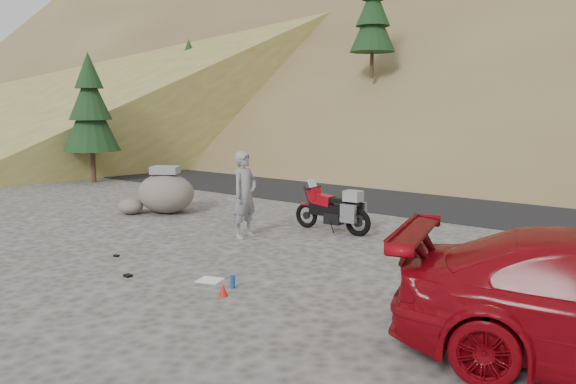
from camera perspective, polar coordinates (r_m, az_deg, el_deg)
name	(u,v)px	position (r m, az deg, el deg)	size (l,w,h in m)	color
ground	(204,246)	(12.19, -8.58, -5.44)	(140.00, 140.00, 0.00)	#474542
road	(398,195)	(19.36, 11.15, -0.26)	(120.00, 7.00, 0.05)	black
conifer_verge	(90,108)	(23.32, -19.45, 8.03)	(2.20, 2.20, 5.04)	#3B2215
motorcycle	(335,210)	(13.29, 4.82, -1.85)	(2.09, 0.61, 1.24)	black
man	(245,237)	(12.87, -4.36, -4.61)	(0.72, 0.47, 1.97)	gray
boulder	(166,193)	(16.06, -12.30, -0.07)	(2.11, 1.96, 1.29)	#615B53
small_rock	(131,206)	(16.15, -15.69, -1.40)	(0.91, 0.87, 0.44)	#615B53
gear_white_cloth	(210,280)	(9.82, -7.92, -8.87)	(0.40, 0.36, 0.01)	white
gear_bottle	(233,282)	(9.35, -5.65, -9.06)	(0.08, 0.08, 0.22)	navy
gear_funnel	(223,290)	(9.00, -6.61, -9.86)	(0.15, 0.15, 0.19)	red
gear_glove_a	(128,276)	(10.32, -15.95, -8.17)	(0.15, 0.10, 0.04)	black
gear_glove_b	(116,256)	(11.72, -17.04, -6.21)	(0.11, 0.08, 0.04)	black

